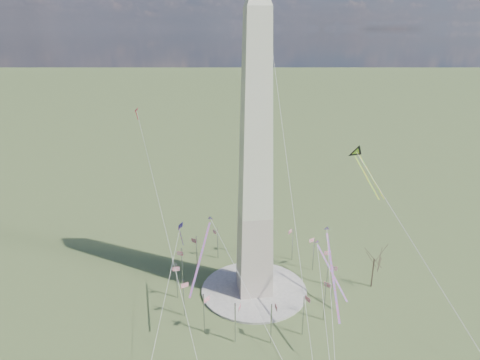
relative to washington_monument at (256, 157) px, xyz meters
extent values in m
plane|color=#3F562B|center=(0.00, 0.00, -47.95)|extent=(2000.00, 2000.00, 0.00)
cylinder|color=beige|center=(0.00, 0.00, -47.55)|extent=(36.00, 36.00, 0.80)
cylinder|color=#AFB0B5|center=(26.00, 0.00, -41.45)|extent=(0.36, 0.36, 13.00)
cube|color=red|center=(26.00, 1.30, -36.15)|extent=(2.40, 0.08, 1.50)
cylinder|color=#AFB0B5|center=(24.02, 9.95, -41.45)|extent=(0.36, 0.36, 13.00)
cube|color=red|center=(23.52, 11.15, -36.15)|extent=(2.25, 0.99, 1.50)
cylinder|color=#AFB0B5|center=(18.38, 18.38, -41.45)|extent=(0.36, 0.36, 13.00)
cube|color=red|center=(17.47, 19.30, -36.15)|extent=(1.75, 1.75, 1.50)
cylinder|color=#AFB0B5|center=(9.95, 24.02, -41.45)|extent=(0.36, 0.36, 13.00)
cube|color=red|center=(8.75, 24.52, -36.15)|extent=(0.99, 2.25, 1.50)
cylinder|color=#AFB0B5|center=(0.00, 26.00, -41.45)|extent=(0.36, 0.36, 13.00)
cube|color=red|center=(-1.30, 26.00, -36.15)|extent=(0.08, 2.40, 1.50)
cylinder|color=#AFB0B5|center=(-9.95, 24.02, -41.45)|extent=(0.36, 0.36, 13.00)
cube|color=red|center=(-11.15, 23.52, -36.15)|extent=(0.99, 2.25, 1.50)
cylinder|color=#AFB0B5|center=(-18.38, 18.38, -41.45)|extent=(0.36, 0.36, 13.00)
cube|color=red|center=(-19.30, 17.47, -36.15)|extent=(1.75, 1.75, 1.50)
cylinder|color=#AFB0B5|center=(-24.02, 9.95, -41.45)|extent=(0.36, 0.36, 13.00)
cube|color=red|center=(-24.52, 8.75, -36.15)|extent=(2.25, 0.99, 1.50)
cylinder|color=#AFB0B5|center=(-26.00, 0.00, -41.45)|extent=(0.36, 0.36, 13.00)
cube|color=red|center=(-26.00, -1.30, -36.15)|extent=(2.40, 0.08, 1.50)
cylinder|color=#AFB0B5|center=(-24.02, -9.95, -41.45)|extent=(0.36, 0.36, 13.00)
cube|color=red|center=(-23.52, -11.15, -36.15)|extent=(2.25, 0.99, 1.50)
cylinder|color=#AFB0B5|center=(-18.38, -18.38, -41.45)|extent=(0.36, 0.36, 13.00)
cube|color=red|center=(-17.47, -19.30, -36.15)|extent=(1.75, 1.75, 1.50)
cylinder|color=#AFB0B5|center=(-9.95, -24.02, -41.45)|extent=(0.36, 0.36, 13.00)
cube|color=red|center=(-8.75, -24.52, -36.15)|extent=(0.99, 2.25, 1.50)
cylinder|color=#AFB0B5|center=(0.00, -26.00, -41.45)|extent=(0.36, 0.36, 13.00)
cube|color=red|center=(1.30, -26.00, -36.15)|extent=(0.08, 2.40, 1.50)
cylinder|color=#AFB0B5|center=(9.95, -24.02, -41.45)|extent=(0.36, 0.36, 13.00)
cube|color=red|center=(11.15, -23.52, -36.15)|extent=(0.99, 2.25, 1.50)
cylinder|color=#AFB0B5|center=(18.38, -18.38, -41.45)|extent=(0.36, 0.36, 13.00)
cube|color=red|center=(19.30, -17.47, -36.15)|extent=(1.75, 1.75, 1.50)
cylinder|color=#AFB0B5|center=(24.02, -9.95, -41.45)|extent=(0.36, 0.36, 13.00)
cube|color=red|center=(24.52, -8.75, -36.15)|extent=(2.25, 0.99, 1.50)
cylinder|color=#4E392F|center=(40.99, -3.50, -42.50)|extent=(0.45, 0.45, 10.90)
cube|color=#F2A30C|center=(39.27, 1.55, -8.93)|extent=(3.32, 14.75, 10.48)
cube|color=#F2A30C|center=(37.40, 1.19, -8.93)|extent=(3.32, 14.75, 10.48)
cube|color=navy|center=(-23.88, 6.39, -24.62)|extent=(1.78, 2.89, 2.37)
cube|color=#FF2839|center=(-23.88, 6.39, -28.53)|extent=(1.49, 2.85, 8.20)
cube|color=#FF2839|center=(17.30, -25.57, -27.59)|extent=(4.29, 22.93, 14.49)
cube|color=#FF2839|center=(-18.70, -14.53, -25.26)|extent=(8.05, 19.69, 13.07)
cube|color=#FF2839|center=(24.31, -7.82, -38.09)|extent=(5.13, 17.56, 11.28)
cube|color=red|center=(-37.94, 38.96, 8.58)|extent=(1.26, 2.05, 1.72)
cube|color=red|center=(-37.94, 38.96, 6.70)|extent=(0.80, 1.46, 3.94)
cube|color=white|center=(12.61, 38.64, 33.57)|extent=(1.47, 1.49, 1.56)
cube|color=white|center=(12.61, 38.64, 31.86)|extent=(0.34, 1.35, 3.57)
camera|label=1|loc=(-23.83, -123.51, 36.96)|focal=32.00mm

